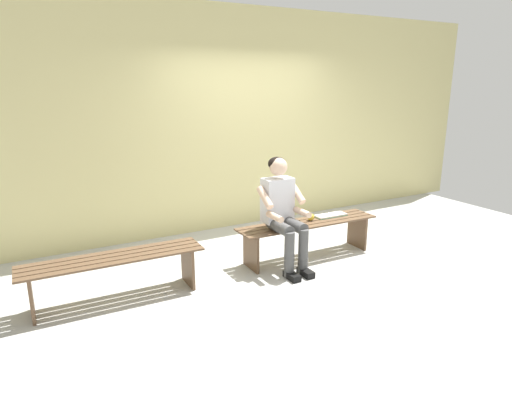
{
  "coord_description": "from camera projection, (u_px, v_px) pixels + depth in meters",
  "views": [
    {
      "loc": [
        2.99,
        4.11,
        2.04
      ],
      "look_at": [
        0.79,
        0.15,
        0.79
      ],
      "focal_mm": 31.31,
      "sensor_mm": 36.0,
      "label": 1
    }
  ],
  "objects": [
    {
      "name": "brick_wall",
      "position": [
        211.0,
        121.0,
        6.17
      ],
      "size": [
        9.5,
        0.24,
        3.04
      ],
      "primitive_type": "cube",
      "color": "#D1C684",
      "rests_on": "ground"
    },
    {
      "name": "apple",
      "position": [
        311.0,
        217.0,
        5.33
      ],
      "size": [
        0.09,
        0.09,
        0.09
      ],
      "primitive_type": "sphere",
      "color": "gold",
      "rests_on": "bench_near"
    },
    {
      "name": "bench_near",
      "position": [
        308.0,
        230.0,
        5.31
      ],
      "size": [
        1.77,
        0.42,
        0.44
      ],
      "rotation": [
        0.0,
        0.0,
        -0.02
      ],
      "color": "brown",
      "rests_on": "ground"
    },
    {
      "name": "person_seated",
      "position": [
        283.0,
        209.0,
        4.94
      ],
      "size": [
        0.5,
        0.69,
        1.25
      ],
      "color": "silver",
      "rests_on": "ground"
    },
    {
      "name": "ground_plane",
      "position": [
        269.0,
        318.0,
        4.04
      ],
      "size": [
        10.0,
        7.0,
        0.04
      ],
      "primitive_type": "cube",
      "color": "#B2B2AD"
    },
    {
      "name": "bench_far",
      "position": [
        114.0,
        267.0,
        4.26
      ],
      "size": [
        1.71,
        0.42,
        0.44
      ],
      "rotation": [
        0.0,
        0.0,
        -0.02
      ],
      "color": "brown",
      "rests_on": "ground"
    },
    {
      "name": "book_open",
      "position": [
        331.0,
        215.0,
        5.51
      ],
      "size": [
        0.42,
        0.17,
        0.02
      ],
      "rotation": [
        0.0,
        0.0,
        -0.02
      ],
      "color": "white",
      "rests_on": "bench_near"
    }
  ]
}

